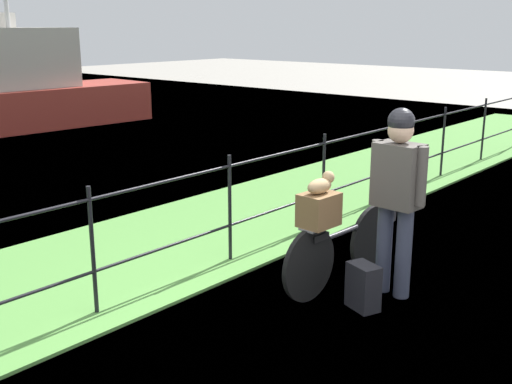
# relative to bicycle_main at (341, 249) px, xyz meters

# --- Properties ---
(ground_plane) EXTENTS (60.00, 60.00, 0.00)m
(ground_plane) POSITION_rel_bicycle_main_xyz_m (-1.05, -0.78, -0.35)
(ground_plane) COLOR gray
(grass_strip) EXTENTS (27.00, 2.40, 0.03)m
(grass_strip) POSITION_rel_bicycle_main_xyz_m (-1.05, 2.04, -0.34)
(grass_strip) COLOR #569342
(grass_strip) RESTS_ON ground
(iron_fence) EXTENTS (18.04, 0.04, 1.12)m
(iron_fence) POSITION_rel_bicycle_main_xyz_m (-1.05, 1.19, 0.29)
(iron_fence) COLOR black
(iron_fence) RESTS_ON ground
(bicycle_main) EXTENTS (1.64, 0.18, 0.66)m
(bicycle_main) POSITION_rel_bicycle_main_xyz_m (0.00, 0.00, 0.00)
(bicycle_main) COLOR black
(bicycle_main) RESTS_ON ground
(wooden_crate) EXTENTS (0.35, 0.27, 0.29)m
(wooden_crate) POSITION_rel_bicycle_main_xyz_m (-0.35, 0.02, 0.46)
(wooden_crate) COLOR brown
(wooden_crate) RESTS_ON bicycle_main
(terrier_dog) EXTENTS (0.32, 0.15, 0.18)m
(terrier_dog) POSITION_rel_bicycle_main_xyz_m (-0.32, 0.02, 0.68)
(terrier_dog) COLOR tan
(terrier_dog) RESTS_ON wooden_crate
(cyclist_person) EXTENTS (0.28, 0.54, 1.68)m
(cyclist_person) POSITION_rel_bicycle_main_xyz_m (0.14, -0.46, 0.65)
(cyclist_person) COLOR #383D51
(cyclist_person) RESTS_ON ground
(backpack_on_paving) EXTENTS (0.27, 0.33, 0.40)m
(backpack_on_paving) POSITION_rel_bicycle_main_xyz_m (-0.30, -0.43, -0.15)
(backpack_on_paving) COLOR black
(backpack_on_paving) RESTS_ON ground
(mooring_bollard) EXTENTS (0.20, 0.20, 0.48)m
(mooring_bollard) POSITION_rel_bicycle_main_xyz_m (2.11, 0.69, -0.11)
(mooring_bollard) COLOR #38383D
(mooring_bollard) RESTS_ON ground
(moored_boat_far) EXTENTS (6.47, 2.17, 3.89)m
(moored_boat_far) POSITION_rel_bicycle_main_xyz_m (2.76, 10.78, 0.47)
(moored_boat_far) COLOR #9E3328
(moored_boat_far) RESTS_ON ground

